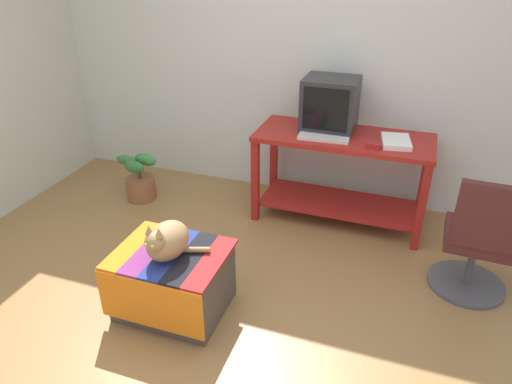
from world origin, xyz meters
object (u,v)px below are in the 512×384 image
object	(u,v)px
desk	(341,163)
potted_plant	(140,180)
stapler	(373,146)
cat	(167,241)
keyboard	(324,138)
tv_monitor	(330,105)
ottoman_with_blanket	(173,281)
office_chair	(477,245)
book	(396,141)

from	to	relation	value
desk	potted_plant	size ratio (longest dim) A/B	3.02
stapler	cat	bearing A→B (deg)	151.19
keyboard	cat	size ratio (longest dim) A/B	1.12
tv_monitor	potted_plant	world-z (taller)	tv_monitor
ottoman_with_blanket	office_chair	size ratio (longest dim) A/B	0.78
keyboard	cat	bearing A→B (deg)	-117.83
cat	office_chair	distance (m)	2.02
desk	potted_plant	distance (m)	1.86
ottoman_with_blanket	cat	size ratio (longest dim) A/B	1.94
book	stapler	world-z (taller)	same
keyboard	book	distance (m)	0.55
desk	keyboard	distance (m)	0.32
desk	potted_plant	world-z (taller)	desk
cat	stapler	distance (m)	1.71
ottoman_with_blanket	potted_plant	bearing A→B (deg)	128.95
cat	potted_plant	world-z (taller)	cat
desk	stapler	bearing A→B (deg)	-37.44
ottoman_with_blanket	office_chair	distance (m)	2.01
tv_monitor	office_chair	size ratio (longest dim) A/B	0.49
book	ottoman_with_blanket	bearing A→B (deg)	-139.18
cat	office_chair	size ratio (longest dim) A/B	0.40
cat	desk	bearing A→B (deg)	68.52
book	cat	bearing A→B (deg)	-138.09
desk	keyboard	xyz separation A→B (m)	(-0.14, -0.13, 0.26)
cat	book	bearing A→B (deg)	56.92
desk	cat	size ratio (longest dim) A/B	3.97
cat	tv_monitor	bearing A→B (deg)	74.38
office_chair	stapler	size ratio (longest dim) A/B	8.09
ottoman_with_blanket	potted_plant	size ratio (longest dim) A/B	1.48
office_chair	stapler	world-z (taller)	office_chair
keyboard	stapler	xyz separation A→B (m)	(0.39, -0.06, 0.01)
ottoman_with_blanket	cat	xyz separation A→B (m)	(0.01, -0.04, 0.34)
desk	ottoman_with_blanket	distance (m)	1.72
potted_plant	office_chair	distance (m)	2.88
ottoman_with_blanket	stapler	distance (m)	1.77
stapler	office_chair	bearing A→B (deg)	-112.73
potted_plant	stapler	distance (m)	2.15
desk	tv_monitor	world-z (taller)	tv_monitor
office_chair	tv_monitor	bearing A→B (deg)	-30.29
desk	ottoman_with_blanket	size ratio (longest dim) A/B	2.05
tv_monitor	office_chair	xyz separation A→B (m)	(1.18, -0.77, -0.60)
keyboard	ottoman_with_blanket	bearing A→B (deg)	-118.94
desk	book	world-z (taller)	book
tv_monitor	cat	xyz separation A→B (m)	(-0.64, -1.63, -0.42)
ottoman_with_blanket	potted_plant	xyz separation A→B (m)	(-1.01, 1.24, -0.03)
desk	tv_monitor	size ratio (longest dim) A/B	3.29
keyboard	office_chair	distance (m)	1.35
book	office_chair	distance (m)	0.97
keyboard	ottoman_with_blanket	distance (m)	1.62
desk	book	bearing A→B (deg)	-6.27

